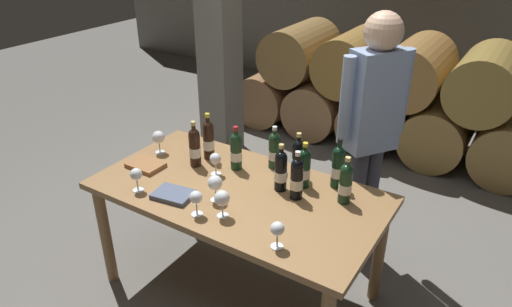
# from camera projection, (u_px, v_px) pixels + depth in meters

# --- Properties ---
(ground_plane) EXTENTS (14.00, 14.00, 0.00)m
(ground_plane) POSITION_uv_depth(u_px,v_px,m) (240.00, 287.00, 3.06)
(ground_plane) COLOR #66635E
(barrel_stack) EXTENTS (3.12, 0.90, 1.15)m
(barrel_stack) POSITION_uv_depth(u_px,v_px,m) (381.00, 94.00, 4.75)
(barrel_stack) COLOR olive
(barrel_stack) RESTS_ON ground_plane
(stone_pillar) EXTENTS (0.32, 0.32, 2.60)m
(stone_pillar) POSITION_uv_depth(u_px,v_px,m) (218.00, 22.00, 4.27)
(stone_pillar) COLOR slate
(stone_pillar) RESTS_ON ground_plane
(dining_table) EXTENTS (1.70, 0.90, 0.76)m
(dining_table) POSITION_uv_depth(u_px,v_px,m) (238.00, 203.00, 2.75)
(dining_table) COLOR olive
(dining_table) RESTS_ON ground_plane
(wine_bottle_0) EXTENTS (0.07, 0.07, 0.30)m
(wine_bottle_0) POSITION_uv_depth(u_px,v_px,m) (195.00, 147.00, 2.91)
(wine_bottle_0) COLOR black
(wine_bottle_0) RESTS_ON dining_table
(wine_bottle_1) EXTENTS (0.07, 0.07, 0.28)m
(wine_bottle_1) POSITION_uv_depth(u_px,v_px,m) (346.00, 183.00, 2.54)
(wine_bottle_1) COLOR #19381E
(wine_bottle_1) RESTS_ON dining_table
(wine_bottle_2) EXTENTS (0.07, 0.07, 0.29)m
(wine_bottle_2) POSITION_uv_depth(u_px,v_px,m) (281.00, 170.00, 2.65)
(wine_bottle_2) COLOR black
(wine_bottle_2) RESTS_ON dining_table
(wine_bottle_3) EXTENTS (0.07, 0.07, 0.29)m
(wine_bottle_3) POSITION_uv_depth(u_px,v_px,m) (304.00, 168.00, 2.68)
(wine_bottle_3) COLOR black
(wine_bottle_3) RESTS_ON dining_table
(wine_bottle_4) EXTENTS (0.07, 0.07, 0.29)m
(wine_bottle_4) POSITION_uv_depth(u_px,v_px,m) (297.00, 178.00, 2.57)
(wine_bottle_4) COLOR black
(wine_bottle_4) RESTS_ON dining_table
(wine_bottle_5) EXTENTS (0.07, 0.07, 0.29)m
(wine_bottle_5) POSITION_uv_depth(u_px,v_px,m) (236.00, 151.00, 2.87)
(wine_bottle_5) COLOR #19381E
(wine_bottle_5) RESTS_ON dining_table
(wine_bottle_6) EXTENTS (0.07, 0.07, 0.28)m
(wine_bottle_6) POSITION_uv_depth(u_px,v_px,m) (274.00, 150.00, 2.89)
(wine_bottle_6) COLOR #19381E
(wine_bottle_6) RESTS_ON dining_table
(wine_bottle_7) EXTENTS (0.07, 0.07, 0.31)m
(wine_bottle_7) POSITION_uv_depth(u_px,v_px,m) (338.00, 166.00, 2.68)
(wine_bottle_7) COLOR black
(wine_bottle_7) RESTS_ON dining_table
(wine_bottle_8) EXTENTS (0.07, 0.07, 0.29)m
(wine_bottle_8) POSITION_uv_depth(u_px,v_px,m) (298.00, 158.00, 2.79)
(wine_bottle_8) COLOR black
(wine_bottle_8) RESTS_ON dining_table
(wine_bottle_9) EXTENTS (0.07, 0.07, 0.32)m
(wine_bottle_9) POSITION_uv_depth(u_px,v_px,m) (208.00, 139.00, 2.99)
(wine_bottle_9) COLOR black
(wine_bottle_9) RESTS_ON dining_table
(wine_glass_0) EXTENTS (0.08, 0.08, 0.16)m
(wine_glass_0) POSITION_uv_depth(u_px,v_px,m) (159.00, 138.00, 3.07)
(wine_glass_0) COLOR white
(wine_glass_0) RESTS_ON dining_table
(wine_glass_1) EXTENTS (0.08, 0.08, 0.16)m
(wine_glass_1) POSITION_uv_depth(u_px,v_px,m) (215.00, 183.00, 2.55)
(wine_glass_1) COLOR white
(wine_glass_1) RESTS_ON dining_table
(wine_glass_2) EXTENTS (0.07, 0.07, 0.15)m
(wine_glass_2) POSITION_uv_depth(u_px,v_px,m) (196.00, 198.00, 2.43)
(wine_glass_2) COLOR white
(wine_glass_2) RESTS_ON dining_table
(wine_glass_3) EXTENTS (0.07, 0.07, 0.15)m
(wine_glass_3) POSITION_uv_depth(u_px,v_px,m) (215.00, 160.00, 2.81)
(wine_glass_3) COLOR white
(wine_glass_3) RESTS_ON dining_table
(wine_glass_4) EXTENTS (0.07, 0.07, 0.14)m
(wine_glass_4) POSITION_uv_depth(u_px,v_px,m) (277.00, 230.00, 2.19)
(wine_glass_4) COLOR white
(wine_glass_4) RESTS_ON dining_table
(wine_glass_5) EXTENTS (0.08, 0.08, 0.16)m
(wine_glass_5) POSITION_uv_depth(u_px,v_px,m) (222.00, 199.00, 2.42)
(wine_glass_5) COLOR white
(wine_glass_5) RESTS_ON dining_table
(wine_glass_6) EXTENTS (0.07, 0.07, 0.15)m
(wine_glass_6) POSITION_uv_depth(u_px,v_px,m) (136.00, 175.00, 2.65)
(wine_glass_6) COLOR white
(wine_glass_6) RESTS_ON dining_table
(tasting_notebook) EXTENTS (0.22, 0.16, 0.03)m
(tasting_notebook) POSITION_uv_depth(u_px,v_px,m) (146.00, 165.00, 2.94)
(tasting_notebook) COLOR #936038
(tasting_notebook) RESTS_ON dining_table
(leather_ledger) EXTENTS (0.24, 0.19, 0.03)m
(leather_ledger) POSITION_uv_depth(u_px,v_px,m) (173.00, 195.00, 2.63)
(leather_ledger) COLOR #4C5670
(leather_ledger) RESTS_ON dining_table
(sommelier_presenting) EXTENTS (0.33, 0.42, 1.72)m
(sommelier_presenting) POSITION_uv_depth(u_px,v_px,m) (372.00, 121.00, 2.89)
(sommelier_presenting) COLOR #383842
(sommelier_presenting) RESTS_ON ground_plane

